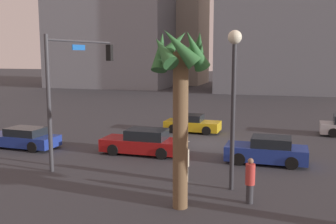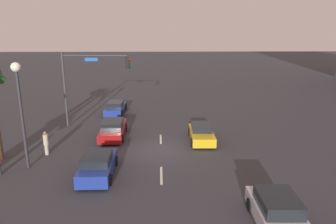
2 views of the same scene
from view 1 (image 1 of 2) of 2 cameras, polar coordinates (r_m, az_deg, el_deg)
ground_plane at (r=25.12m, az=5.66°, el=-4.49°), size 220.00×220.00×0.00m
lane_stripe_2 at (r=24.65m, az=14.96°, el=-4.97°), size 2.30×0.14×0.01m
lane_stripe_3 at (r=25.64m, az=0.87°, el=-4.17°), size 2.10×0.14×0.01m
car_0 at (r=20.89m, az=14.25°, el=-5.52°), size 4.13×1.91×1.39m
car_1 at (r=22.18m, az=-3.63°, el=-4.46°), size 4.59×1.96×1.42m
car_3 at (r=28.40m, az=3.50°, el=-1.74°), size 3.98×1.87×1.29m
car_5 at (r=25.13m, az=-20.37°, el=-3.61°), size 4.46×1.95×1.24m
traffic_signal at (r=20.63m, az=-13.63°, el=5.03°), size 0.78×5.92×6.51m
streetlamp at (r=15.90m, az=9.57°, el=4.55°), size 0.56×0.56×6.53m
pedestrian_0 at (r=15.16m, az=11.88°, el=-9.65°), size 0.50×0.50×1.75m
pedestrian_1 at (r=17.33m, az=2.53°, el=-7.33°), size 0.46×0.46×1.67m
palm_tree_1 at (r=13.70m, az=1.72°, el=4.72°), size 2.34×2.32×6.56m
building_0 at (r=62.58m, az=15.54°, el=14.14°), size 17.22×13.68×24.44m
building_2 at (r=72.83m, az=-7.45°, el=14.17°), size 21.08×17.84×26.12m
building_3 at (r=78.45m, az=-2.20°, el=11.64°), size 20.58×11.05×20.21m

